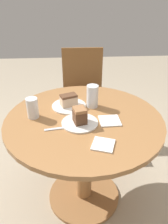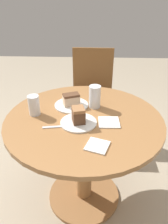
# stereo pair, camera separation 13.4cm
# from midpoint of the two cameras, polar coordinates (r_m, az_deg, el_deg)

# --- Properties ---
(ground_plane) EXTENTS (8.00, 8.00, 0.00)m
(ground_plane) POSITION_cam_midpoint_polar(r_m,az_deg,el_deg) (1.93, -2.12, -20.97)
(ground_plane) COLOR tan
(table) EXTENTS (1.03, 1.03, 0.76)m
(table) POSITION_cam_midpoint_polar(r_m,az_deg,el_deg) (1.54, -2.51, -7.97)
(table) COLOR #9E6B3D
(table) RESTS_ON ground_plane
(chair) EXTENTS (0.45, 0.45, 0.96)m
(chair) POSITION_cam_midpoint_polar(r_m,az_deg,el_deg) (2.30, -1.90, 4.45)
(chair) COLOR brown
(chair) RESTS_ON ground_plane
(plate_near) EXTENTS (0.23, 0.23, 0.01)m
(plate_near) POSITION_cam_midpoint_polar(r_m,az_deg,el_deg) (1.36, -3.92, -2.90)
(plate_near) COLOR silver
(plate_near) RESTS_ON table
(plate_far) EXTENTS (0.24, 0.24, 0.01)m
(plate_far) POSITION_cam_midpoint_polar(r_m,az_deg,el_deg) (1.56, -6.42, 1.56)
(plate_far) COLOR silver
(plate_far) RESTS_ON table
(cake_slice_near) EXTENTS (0.09, 0.10, 0.10)m
(cake_slice_near) POSITION_cam_midpoint_polar(r_m,az_deg,el_deg) (1.33, -4.00, -0.94)
(cake_slice_near) COLOR brown
(cake_slice_near) RESTS_ON plate_near
(cake_slice_far) EXTENTS (0.13, 0.10, 0.08)m
(cake_slice_far) POSITION_cam_midpoint_polar(r_m,az_deg,el_deg) (1.54, -6.51, 3.06)
(cake_slice_far) COLOR beige
(cake_slice_far) RESTS_ON plate_far
(glass_lemonade) EXTENTS (0.08, 0.08, 0.16)m
(glass_lemonade) POSITION_cam_midpoint_polar(r_m,az_deg,el_deg) (1.52, -0.32, 3.79)
(glass_lemonade) COLOR beige
(glass_lemonade) RESTS_ON table
(glass_water) EXTENTS (0.07, 0.07, 0.13)m
(glass_water) POSITION_cam_midpoint_polar(r_m,az_deg,el_deg) (1.45, -15.86, 0.71)
(glass_water) COLOR silver
(glass_water) RESTS_ON table
(napkin_stack) EXTENTS (0.13, 0.13, 0.01)m
(napkin_stack) POSITION_cam_midpoint_polar(r_m,az_deg,el_deg) (1.38, 3.98, -2.37)
(napkin_stack) COLOR white
(napkin_stack) RESTS_ON table
(fork) EXTENTS (0.17, 0.04, 0.00)m
(fork) POSITION_cam_midpoint_polar(r_m,az_deg,el_deg) (1.33, -9.56, -4.33)
(fork) COLOR silver
(fork) RESTS_ON table
(napkin_side) EXTENTS (0.15, 0.15, 0.01)m
(napkin_side) POSITION_cam_midpoint_polar(r_m,az_deg,el_deg) (1.19, 1.79, -8.61)
(napkin_side) COLOR white
(napkin_side) RESTS_ON table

